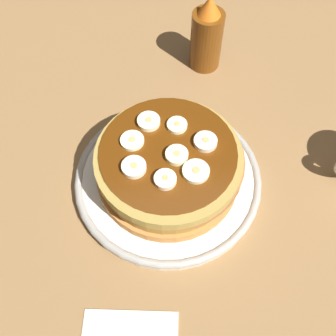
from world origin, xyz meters
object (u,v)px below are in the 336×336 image
Objects in this scene: banana_slice_2 at (165,180)px; banana_slice_3 at (196,172)px; banana_slice_6 at (149,122)px; banana_slice_7 at (205,142)px; pancake_stack at (170,165)px; banana_slice_0 at (177,155)px; syrup_bottle at (207,36)px; plate at (168,179)px; banana_slice_5 at (134,167)px; banana_slice_1 at (132,141)px; banana_slice_4 at (177,126)px.

banana_slice_3 is at bearing -168.77° from banana_slice_2.
banana_slice_7 is at bearing 149.45° from banana_slice_6.
banana_slice_0 is (-0.76, 0.79, 3.44)cm from pancake_stack.
syrup_bottle is at bearing -109.70° from banana_slice_2.
banana_slice_0 is 0.22× the size of syrup_bottle.
plate is 9.50× the size of banana_slice_2.
plate is 1.30× the size of pancake_stack.
syrup_bottle reaches higher than banana_slice_6.
banana_slice_0 is 0.94× the size of banana_slice_5.
pancake_stack is 6.69× the size of banana_slice_7.
banana_slice_5 is at bearing 25.35° from plate.
pancake_stack is at bearing -157.00° from banana_slice_5.
banana_slice_1 is 8.96cm from banana_slice_3.
syrup_bottle reaches higher than banana_slice_4.
banana_slice_0 is at bearing 22.47° from banana_slice_7.
banana_slice_1 is at bearing 16.35° from banana_slice_4.
banana_slice_2 is (1.76, 3.23, 0.02)cm from banana_slice_0.
banana_slice_1 is 1.01× the size of banana_slice_6.
banana_slice_4 is 3.67cm from banana_slice_6.
plate is 9.73× the size of banana_slice_4.
banana_slice_5 reaches higher than banana_slice_4.
banana_slice_3 is 1.26× the size of banana_slice_4.
banana_slice_5 reaches higher than pancake_stack.
banana_slice_5 is (3.52, -2.10, -0.00)cm from banana_slice_2.
banana_slice_4 is at bearing 164.68° from banana_slice_6.
banana_slice_3 is at bearing 100.93° from banana_slice_4.
syrup_bottle reaches higher than plate.
banana_slice_1 is 6.99cm from banana_slice_2.
banana_slice_5 is at bearing 23.00° from pancake_stack.
pancake_stack is 6.98× the size of banana_slice_0.
banana_slice_2 is 0.90× the size of banana_slice_5.
syrup_bottle is (-3.95, -21.70, -2.40)cm from banana_slice_7.
plate is 8.40cm from banana_slice_1.
banana_slice_1 and banana_slice_3 have the same top height.
banana_slice_4 is at bearing -106.99° from banana_slice_2.
banana_slice_7 is at bearing 79.70° from syrup_bottle.
banana_slice_1 is at bearing -8.03° from banana_slice_7.
banana_slice_6 is (4.90, -8.01, 0.05)cm from banana_slice_3.
banana_slice_6 is (-2.31, -2.69, 0.09)cm from banana_slice_1.
banana_slice_0 is 6.25cm from banana_slice_6.
banana_slice_3 and banana_slice_4 have the same top height.
banana_slice_1 is (4.27, -1.92, 6.98)cm from plate.
banana_slice_3 is at bearing 128.45° from banana_slice_0.
banana_slice_6 is at bearing -65.41° from pancake_stack.
banana_slice_0 reaches higher than plate.
pancake_stack is 6.63× the size of banana_slice_6.
banana_slice_2 is at bearing 11.23° from banana_slice_3.
banana_slice_2 is 0.91× the size of banana_slice_7.
banana_slice_7 is (-9.06, -2.69, -0.02)cm from banana_slice_5.
banana_slice_0 is at bearing 151.55° from banana_slice_1.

